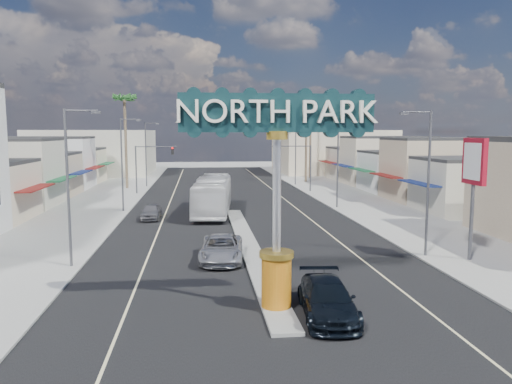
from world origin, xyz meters
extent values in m
plane|color=gray|center=(0.00, 30.00, 0.00)|extent=(160.00, 160.00, 0.00)
cube|color=black|center=(0.00, 30.00, 0.01)|extent=(20.00, 120.00, 0.01)
cube|color=gray|center=(0.00, 14.00, 0.08)|extent=(1.30, 30.00, 0.16)
cube|color=gray|center=(-14.00, 30.00, 0.06)|extent=(8.00, 120.00, 0.12)
cube|color=gray|center=(14.00, 30.00, 0.06)|extent=(8.00, 120.00, 0.12)
cube|color=beige|center=(-24.00, 43.00, 3.00)|extent=(12.00, 42.00, 6.00)
cube|color=#B7B29E|center=(24.00, 43.00, 3.00)|extent=(12.00, 42.00, 6.00)
cube|color=#B7B29E|center=(-22.00, 75.00, 4.00)|extent=(20.00, 20.00, 8.00)
cube|color=beige|center=(22.00, 75.00, 4.00)|extent=(20.00, 20.00, 8.00)
cylinder|color=orange|center=(0.00, 2.00, 1.26)|extent=(1.30, 1.30, 2.20)
cylinder|color=gold|center=(0.00, 2.00, 2.49)|extent=(1.50, 1.50, 0.25)
cylinder|color=#B7B7BC|center=(0.00, 2.00, 5.01)|extent=(0.36, 0.36, 4.80)
cylinder|color=gold|center=(0.00, 2.00, 7.58)|extent=(0.90, 0.90, 0.35)
cube|color=#0E282B|center=(0.00, 2.00, 8.51)|extent=(8.20, 0.50, 1.60)
cylinder|color=#47474C|center=(-11.00, 44.00, 3.00)|extent=(0.18, 0.18, 6.00)
cylinder|color=#47474C|center=(-8.50, 44.00, 5.90)|extent=(5.00, 0.12, 0.12)
cube|color=black|center=(-6.50, 44.00, 5.40)|extent=(0.32, 0.32, 1.00)
sphere|color=red|center=(-6.50, 43.82, 5.72)|extent=(0.22, 0.22, 0.22)
cylinder|color=#47474C|center=(11.00, 44.00, 3.00)|extent=(0.18, 0.18, 6.00)
cylinder|color=#47474C|center=(8.50, 44.00, 5.90)|extent=(5.00, 0.12, 0.12)
cube|color=black|center=(6.50, 44.00, 5.40)|extent=(0.32, 0.32, 1.00)
sphere|color=red|center=(6.50, 43.82, 5.72)|extent=(0.22, 0.22, 0.22)
cylinder|color=#47474C|center=(-10.60, 10.00, 4.50)|extent=(0.16, 0.16, 9.00)
cylinder|color=#47474C|center=(-9.70, 10.00, 8.90)|extent=(1.80, 0.10, 0.10)
cube|color=#47474C|center=(-8.90, 10.00, 8.80)|extent=(0.50, 0.22, 0.15)
cylinder|color=#47474C|center=(-10.60, 30.00, 4.50)|extent=(0.16, 0.16, 9.00)
cylinder|color=#47474C|center=(-9.70, 30.00, 8.90)|extent=(1.80, 0.10, 0.10)
cube|color=#47474C|center=(-8.90, 30.00, 8.80)|extent=(0.50, 0.22, 0.15)
cylinder|color=#47474C|center=(-10.60, 52.00, 4.50)|extent=(0.16, 0.16, 9.00)
cylinder|color=#47474C|center=(-9.70, 52.00, 8.90)|extent=(1.80, 0.10, 0.10)
cube|color=#47474C|center=(-8.90, 52.00, 8.80)|extent=(0.50, 0.22, 0.15)
cylinder|color=#47474C|center=(10.60, 10.00, 4.50)|extent=(0.16, 0.16, 9.00)
cylinder|color=#47474C|center=(9.70, 10.00, 8.90)|extent=(1.80, 0.10, 0.10)
cube|color=#47474C|center=(8.90, 10.00, 8.80)|extent=(0.50, 0.22, 0.15)
cylinder|color=#47474C|center=(10.60, 30.00, 4.50)|extent=(0.16, 0.16, 9.00)
cylinder|color=#47474C|center=(9.70, 30.00, 8.90)|extent=(1.80, 0.10, 0.10)
cube|color=#47474C|center=(8.90, 30.00, 8.80)|extent=(0.50, 0.22, 0.15)
cylinder|color=#47474C|center=(10.60, 52.00, 4.50)|extent=(0.16, 0.16, 9.00)
cylinder|color=#47474C|center=(9.70, 52.00, 8.90)|extent=(1.80, 0.10, 0.10)
cube|color=#47474C|center=(8.90, 52.00, 8.80)|extent=(0.50, 0.22, 0.15)
cylinder|color=brown|center=(-13.00, 50.00, 6.00)|extent=(0.36, 0.36, 12.00)
cylinder|color=brown|center=(13.00, 56.00, 5.50)|extent=(0.36, 0.36, 11.00)
cylinder|color=brown|center=(15.00, 62.00, 6.50)|extent=(0.36, 0.36, 13.00)
imported|color=#ABABAF|center=(-2.00, 10.60, 0.75)|extent=(2.98, 5.62, 1.51)
imported|color=black|center=(2.00, 0.93, 0.76)|extent=(2.60, 5.43, 1.53)
imported|color=slate|center=(-7.53, 25.70, 0.69)|extent=(1.83, 4.13, 1.38)
imported|color=silver|center=(-2.00, 28.19, 1.76)|extent=(4.19, 12.88, 3.52)
cylinder|color=#47474C|center=(12.77, 8.72, 2.39)|extent=(0.23, 0.23, 4.53)
cube|color=maroon|center=(12.77, 8.72, 6.01)|extent=(0.30, 2.27, 2.72)
cube|color=white|center=(12.61, 8.73, 6.01)|extent=(0.03, 1.81, 2.15)
camera|label=1|loc=(-3.28, -18.79, 7.74)|focal=35.00mm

